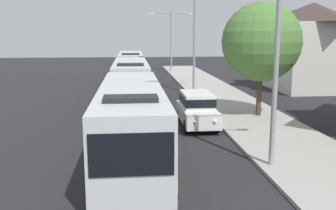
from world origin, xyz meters
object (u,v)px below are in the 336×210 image
object	(u,v)px
bus_lead	(131,119)
streetlamp_far	(171,35)
bus_second_in_line	(131,80)
white_suv	(197,108)
streetlamp_mid	(194,31)
bus_middle	(131,66)
roadside_tree	(261,42)
streetlamp_near	(278,37)

from	to	relation	value
bus_lead	streetlamp_far	bearing A→B (deg)	81.31
bus_second_in_line	white_suv	xyz separation A→B (m)	(3.70, -7.97, -0.66)
white_suv	streetlamp_mid	bearing A→B (deg)	81.54
bus_middle	streetlamp_far	distance (m)	11.21
streetlamp_far	bus_lead	bearing A→B (deg)	-98.69
bus_lead	roadside_tree	world-z (taller)	roadside_tree
bus_lead	streetlamp_far	world-z (taller)	streetlamp_far
bus_lead	bus_middle	world-z (taller)	same
roadside_tree	bus_middle	bearing A→B (deg)	112.54
white_suv	roadside_tree	xyz separation A→B (m)	(4.18, 1.73, 3.63)
streetlamp_far	roadside_tree	size ratio (longest dim) A/B	1.13
bus_lead	white_suv	distance (m)	6.51
streetlamp_mid	roadside_tree	world-z (taller)	streetlamp_mid
bus_second_in_line	white_suv	distance (m)	8.81
bus_middle	bus_lead	bearing A→B (deg)	-90.00
white_suv	roadside_tree	world-z (taller)	roadside_tree
bus_lead	bus_second_in_line	size ratio (longest dim) A/B	1.03
streetlamp_mid	roadside_tree	bearing A→B (deg)	-75.65
bus_second_in_line	streetlamp_far	bearing A→B (deg)	76.22
roadside_tree	bus_second_in_line	bearing A→B (deg)	141.62
bus_middle	streetlamp_mid	bearing A→B (deg)	-59.83
streetlamp_mid	roadside_tree	xyz separation A→B (m)	(2.48, -9.70, -0.72)
streetlamp_near	streetlamp_far	bearing A→B (deg)	90.00
bus_lead	bus_middle	bearing A→B (deg)	90.00
bus_second_in_line	streetlamp_far	xyz separation A→B (m)	(5.40, 22.01, 3.25)
streetlamp_mid	streetlamp_far	xyz separation A→B (m)	(-0.00, 18.56, -0.44)
white_suv	streetlamp_near	bearing A→B (deg)	-76.58
bus_middle	streetlamp_mid	distance (m)	11.36
white_suv	streetlamp_far	distance (m)	30.29
bus_middle	streetlamp_far	world-z (taller)	streetlamp_far
white_suv	streetlamp_near	size ratio (longest dim) A/B	0.60
streetlamp_mid	streetlamp_far	world-z (taller)	streetlamp_mid
bus_lead	roadside_tree	xyz separation A→B (m)	(7.88, 7.05, 2.97)
streetlamp_near	streetlamp_mid	world-z (taller)	streetlamp_mid
bus_middle	roadside_tree	bearing A→B (deg)	-67.46
white_suv	streetlamp_far	bearing A→B (deg)	86.76
streetlamp_mid	roadside_tree	distance (m)	10.04
bus_lead	roadside_tree	distance (m)	10.98
bus_lead	bus_second_in_line	distance (m)	13.29
bus_second_in_line	roadside_tree	world-z (taller)	roadside_tree
streetlamp_near	streetlamp_mid	size ratio (longest dim) A/B	0.92
white_suv	streetlamp_far	size ratio (longest dim) A/B	0.61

